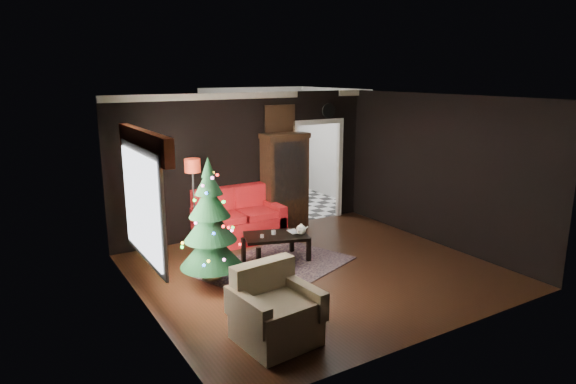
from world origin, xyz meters
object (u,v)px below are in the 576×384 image
curio_cabinet (285,184)px  coffee_table (276,248)px  armchair (276,306)px  kitchen_table (277,193)px  teapot (301,229)px  wall_clock (328,111)px  floor_lamp (194,209)px  christmas_tree (210,221)px  loveseat (239,216)px

curio_cabinet → coffee_table: 2.05m
armchair → kitchen_table: size_ratio=1.22×
teapot → wall_clock: bearing=45.3°
armchair → kitchen_table: bearing=54.4°
curio_cabinet → wall_clock: wall_clock is taller
floor_lamp → christmas_tree: (-0.33, -1.53, 0.22)m
curio_cabinet → wall_clock: size_ratio=5.94×
christmas_tree → teapot: christmas_tree is taller
curio_cabinet → armchair: curio_cabinet is taller
wall_clock → loveseat: bearing=-170.3°
floor_lamp → kitchen_table: size_ratio=2.38×
armchair → curio_cabinet: bearing=52.4°
loveseat → christmas_tree: bearing=-126.7°
teapot → loveseat: bearing=104.7°
floor_lamp → wall_clock: 3.73m
christmas_tree → wall_clock: bearing=30.6°
kitchen_table → armchair: bearing=-120.2°
wall_clock → kitchen_table: bearing=113.7°
christmas_tree → armchair: (0.04, -1.86, -0.59)m
floor_lamp → armchair: 3.43m
christmas_tree → armchair: size_ratio=1.95×
curio_cabinet → loveseat: bearing=-169.2°
armchair → wall_clock: 5.74m
christmas_tree → armchair: christmas_tree is taller
curio_cabinet → coffee_table: bearing=-125.2°
armchair → wall_clock: (3.62, 4.02, 1.92)m
kitchen_table → curio_cabinet: bearing=-114.4°
coffee_table → kitchen_table: (1.76, 3.00, 0.12)m
armchair → teapot: (1.68, 2.06, 0.12)m
wall_clock → armchair: bearing=-132.0°
christmas_tree → kitchen_table: christmas_tree is taller
loveseat → armchair: (-1.27, -3.62, -0.04)m
loveseat → wall_clock: bearing=9.7°
christmas_tree → coffee_table: bearing=16.9°
christmas_tree → wall_clock: 4.46m
floor_lamp → christmas_tree: size_ratio=1.00×
coffee_table → teapot: 0.54m
wall_clock → kitchen_table: size_ratio=0.43×
loveseat → christmas_tree: (-1.31, -1.76, 0.55)m
curio_cabinet → kitchen_table: (0.65, 1.43, -0.57)m
loveseat → armchair: 3.84m
armchair → floor_lamp: bearing=79.7°
floor_lamp → coffee_table: floor_lamp is taller
christmas_tree → wall_clock: (3.66, 2.16, 1.33)m
curio_cabinet → wall_clock: bearing=8.5°
floor_lamp → christmas_tree: bearing=-102.3°
christmas_tree → kitchen_table: 4.67m
curio_cabinet → coffee_table: size_ratio=1.80×
loveseat → curio_cabinet: bearing=10.8°
teapot → kitchen_table: (1.39, 3.21, -0.20)m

